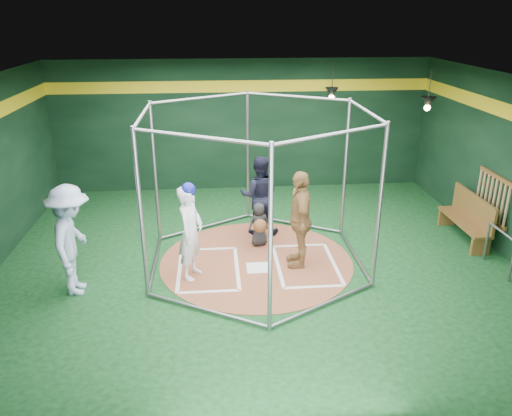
{
  "coord_description": "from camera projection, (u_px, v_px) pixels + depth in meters",
  "views": [
    {
      "loc": [
        -0.77,
        -8.78,
        4.62
      ],
      "look_at": [
        0.0,
        0.1,
        1.1
      ],
      "focal_mm": 35.0,
      "sensor_mm": 36.0,
      "label": 1
    }
  ],
  "objects": [
    {
      "name": "clay_disc",
      "position": [
        256.0,
        261.0,
        9.89
      ],
      "size": [
        3.8,
        3.8,
        0.01
      ],
      "primitive_type": "cylinder",
      "color": "brown",
      "rests_on": "ground"
    },
    {
      "name": "batter_box_right",
      "position": [
        306.0,
        265.0,
        9.73
      ],
      "size": [
        1.17,
        1.77,
        0.01
      ],
      "color": "white",
      "rests_on": "clay_disc"
    },
    {
      "name": "room_shell",
      "position": [
        256.0,
        177.0,
        9.26
      ],
      "size": [
        10.1,
        9.1,
        3.53
      ],
      "color": "#0B3313",
      "rests_on": "ground"
    },
    {
      "name": "pendant_lamp_far",
      "position": [
        428.0,
        102.0,
        11.06
      ],
      "size": [
        0.34,
        0.34,
        0.9
      ],
      "color": "black",
      "rests_on": "room_shell"
    },
    {
      "name": "steel_railing",
      "position": [
        500.0,
        244.0,
        9.39
      ],
      "size": [
        0.05,
        0.94,
        0.81
      ],
      "color": "gray",
      "rests_on": "ground"
    },
    {
      "name": "bystander_blue",
      "position": [
        72.0,
        240.0,
        8.5
      ],
      "size": [
        0.78,
        1.3,
        1.97
      ],
      "primitive_type": "imported",
      "rotation": [
        0.0,
        0.0,
        1.61
      ],
      "color": "#A6BBDC",
      "rests_on": "ground"
    },
    {
      "name": "visitor_leopard",
      "position": [
        300.0,
        219.0,
        9.44
      ],
      "size": [
        0.54,
        1.14,
        1.9
      ],
      "primitive_type": "imported",
      "rotation": [
        0.0,
        0.0,
        -1.64
      ],
      "color": "tan",
      "rests_on": "clay_disc"
    },
    {
      "name": "bat_rack",
      "position": [
        492.0,
        197.0,
        10.28
      ],
      "size": [
        0.07,
        1.25,
        0.98
      ],
      "color": "brown",
      "rests_on": "room_shell"
    },
    {
      "name": "pendant_lamp_near",
      "position": [
        332.0,
        92.0,
        12.4
      ],
      "size": [
        0.34,
        0.34,
        0.9
      ],
      "color": "black",
      "rests_on": "room_shell"
    },
    {
      "name": "home_plate",
      "position": [
        258.0,
        268.0,
        9.61
      ],
      "size": [
        0.43,
        0.43,
        0.01
      ],
      "primitive_type": "cube",
      "color": "white",
      "rests_on": "clay_disc"
    },
    {
      "name": "dugout_bench",
      "position": [
        468.0,
        217.0,
        10.7
      ],
      "size": [
        0.4,
        1.73,
        1.01
      ],
      "color": "brown",
      "rests_on": "ground"
    },
    {
      "name": "umpire",
      "position": [
        259.0,
        195.0,
        10.83
      ],
      "size": [
        0.93,
        0.77,
        1.77
      ],
      "primitive_type": "imported",
      "rotation": [
        0.0,
        0.0,
        3.02
      ],
      "color": "black",
      "rests_on": "clay_disc"
    },
    {
      "name": "batter_box_left",
      "position": [
        208.0,
        269.0,
        9.58
      ],
      "size": [
        1.17,
        1.77,
        0.01
      ],
      "color": "white",
      "rests_on": "clay_disc"
    },
    {
      "name": "batting_cage",
      "position": [
        256.0,
        190.0,
        9.34
      ],
      "size": [
        4.05,
        4.67,
        3.0
      ],
      "color": "gray",
      "rests_on": "ground"
    },
    {
      "name": "batter_figure",
      "position": [
        191.0,
        231.0,
        9.0
      ],
      "size": [
        0.62,
        0.75,
        1.84
      ],
      "color": "white",
      "rests_on": "clay_disc"
    },
    {
      "name": "catcher_figure",
      "position": [
        259.0,
        224.0,
        10.38
      ],
      "size": [
        0.53,
        0.6,
        0.93
      ],
      "color": "black",
      "rests_on": "clay_disc"
    }
  ]
}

